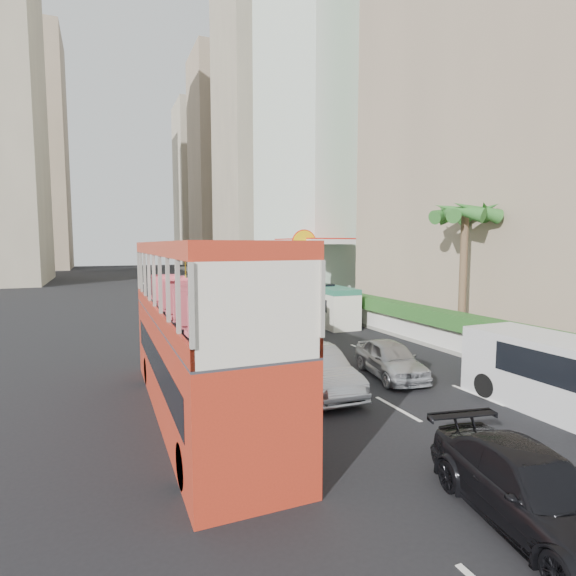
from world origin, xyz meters
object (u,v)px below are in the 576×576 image
minibus_near (284,310)px  minibus_far (327,305)px  double_decker_bus (199,329)px  car_silver_lane_a (315,391)px  palm_tree (463,277)px  shell_station (324,269)px  panel_van_far (258,289)px  car_black (531,526)px  van_asset (259,319)px  panel_van_near (559,375)px  car_silver_lane_b (390,376)px

minibus_near → minibus_far: 3.41m
double_decker_bus → car_silver_lane_a: double_decker_bus is taller
minibus_near → palm_tree: bearing=-34.5°
minibus_near → shell_station: 15.08m
car_silver_lane_a → panel_van_far: 24.60m
panel_van_far → car_black: bearing=-101.2°
palm_tree → shell_station: palm_tree is taller
double_decker_bus → minibus_near: size_ratio=2.00×
car_silver_lane_a → panel_van_far: (6.10, 23.80, 1.09)m
minibus_near → palm_tree: 9.85m
van_asset → panel_van_near: (2.75, -19.38, 1.10)m
minibus_near → shell_station: bearing=65.1°
minibus_far → panel_van_near: minibus_far is taller
double_decker_bus → panel_van_far: 26.31m
panel_van_far → shell_station: size_ratio=0.68×
car_silver_lane_b → double_decker_bus: bearing=-162.6°
car_silver_lane_a → shell_station: (11.98, 22.56, 2.75)m
car_black → shell_station: size_ratio=0.57×
panel_van_near → panel_van_far: 28.24m
car_black → van_asset: car_black is taller
panel_van_near → panel_van_far: bearing=89.3°
car_silver_lane_a → panel_van_near: panel_van_near is taller
car_silver_lane_a → shell_station: 25.69m
car_black → double_decker_bus: bearing=129.7°
car_silver_lane_a → panel_van_far: panel_van_far is taller
car_silver_lane_b → minibus_near: 10.09m
car_silver_lane_b → minibus_near: (-0.27, 10.01, 1.22)m
panel_van_near → palm_tree: bearing=63.8°
palm_tree → car_silver_lane_a: bearing=-160.0°
minibus_near → palm_tree: palm_tree is taller
car_silver_lane_a → van_asset: bearing=79.8°
van_asset → minibus_near: (-0.04, -4.47, 1.22)m
minibus_near → shell_station: (8.88, 12.09, 1.53)m
car_silver_lane_a → double_decker_bus: bearing=-172.2°
car_silver_lane_a → minibus_far: minibus_far is taller
van_asset → panel_van_near: bearing=-73.9°
car_black → palm_tree: (9.49, 11.65, 3.38)m
car_silver_lane_a → car_black: size_ratio=1.00×
double_decker_bus → car_silver_lane_a: bearing=6.2°
car_silver_lane_b → panel_van_near: size_ratio=0.73×
double_decker_bus → shell_station: size_ratio=1.38×
car_silver_lane_b → palm_tree: 7.88m
minibus_near → panel_van_near: (2.79, -14.91, -0.12)m
car_black → panel_van_near: bearing=43.4°
panel_van_far → shell_station: 6.23m
panel_van_near → panel_van_far: size_ratio=1.01×
car_silver_lane_a → minibus_far: bearing=62.3°
double_decker_bus → panel_van_near: (9.91, -4.00, -1.43)m
shell_station → panel_van_far: bearing=168.1°
car_silver_lane_a → shell_station: shell_station is taller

